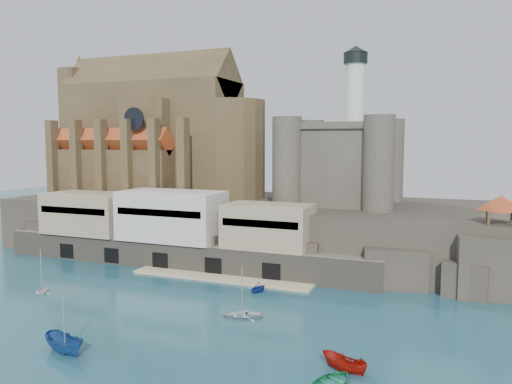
{
  "coord_description": "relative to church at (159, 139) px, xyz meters",
  "views": [
    {
      "loc": [
        35.58,
        -51.43,
        21.53
      ],
      "look_at": [
        2.51,
        32.0,
        12.54
      ],
      "focal_mm": 35.0,
      "sensor_mm": 36.0,
      "label": 1
    }
  ],
  "objects": [
    {
      "name": "boat_5",
      "position": [
        50.78,
        -48.16,
        -22.13
      ],
      "size": [
        2.24,
        2.21,
        4.68
      ],
      "primitive_type": "imported",
      "rotation": [
        0.0,
        0.0,
        4.42
      ],
      "color": "#941108",
      "rests_on": "ground"
    },
    {
      "name": "boat_7",
      "position": [
        34.11,
        -27.85,
        -22.13
      ],
      "size": [
        3.27,
        2.41,
        3.41
      ],
      "primitive_type": "imported",
      "rotation": [
        0.0,
        0.0,
        6.06
      ],
      "color": "navy",
      "rests_on": "ground"
    },
    {
      "name": "promontory",
      "position": [
        23.94,
        -2.48,
        -17.2
      ],
      "size": [
        100.0,
        36.0,
        10.0
      ],
      "color": "#2C2621",
      "rests_on": "ground"
    },
    {
      "name": "quay",
      "position": [
        13.94,
        -18.78,
        -16.06
      ],
      "size": [
        70.0,
        12.0,
        13.05
      ],
      "color": "#6F6659",
      "rests_on": "ground"
    },
    {
      "name": "ground",
      "position": [
        24.13,
        -41.85,
        -22.13
      ],
      "size": [
        300.0,
        300.0,
        0.0
      ],
      "primitive_type": "plane",
      "color": "#1A4656",
      "rests_on": "ground"
    },
    {
      "name": "castle_keep",
      "position": [
        40.21,
        -0.78,
        -3.81
      ],
      "size": [
        21.2,
        21.2,
        29.3
      ],
      "color": "#453F36",
      "rests_on": "promontory"
    },
    {
      "name": "church",
      "position": [
        0.0,
        0.0,
        0.0
      ],
      "size": [
        47.0,
        25.93,
        30.51
      ],
      "color": "#473821",
      "rests_on": "promontory"
    },
    {
      "name": "rock_outcrop",
      "position": [
        66.13,
        -16.01,
        -18.11
      ],
      "size": [
        14.5,
        10.5,
        8.7
      ],
      "color": "#2C2621",
      "rests_on": "ground"
    },
    {
      "name": "pavilion",
      "position": [
        66.13,
        -15.85,
        -9.4
      ],
      "size": [
        6.4,
        6.4,
        5.4
      ],
      "color": "#473821",
      "rests_on": "rock_outcrop"
    },
    {
      "name": "boat_2",
      "position": [
        23.25,
        -54.64,
        -22.13
      ],
      "size": [
        2.84,
        2.8,
        5.92
      ],
      "primitive_type": "imported",
      "rotation": [
        0.0,
        0.0,
        1.27
      ],
      "color": "navy",
      "rests_on": "ground"
    },
    {
      "name": "boat_6",
      "position": [
        36.04,
        -38.28,
        -22.13
      ],
      "size": [
        2.24,
        3.69,
        4.98
      ],
      "primitive_type": "imported",
      "rotation": [
        0.0,
        0.0,
        5.08
      ],
      "color": "silver",
      "rests_on": "ground"
    },
    {
      "name": "boat_4",
      "position": [
        5.58,
        -39.9,
        -22.13
      ],
      "size": [
        2.58,
        1.81,
        2.75
      ],
      "primitive_type": "imported",
      "rotation": [
        0.0,
        0.0,
        3.3
      ],
      "color": "white",
      "rests_on": "ground"
    }
  ]
}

